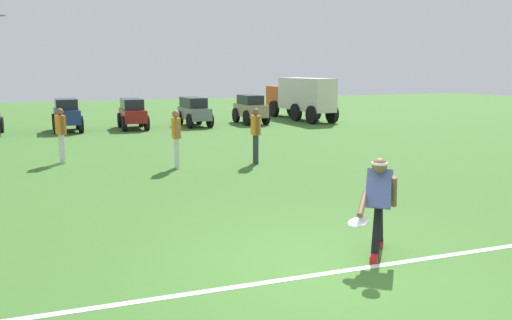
{
  "coord_description": "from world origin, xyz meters",
  "views": [
    {
      "loc": [
        -3.23,
        -5.51,
        2.61
      ],
      "look_at": [
        0.28,
        3.26,
        0.9
      ],
      "focal_mm": 35.0,
      "sensor_mm": 36.0,
      "label": 1
    }
  ],
  "objects_px": {
    "frisbee_thrower": "(379,201)",
    "teammate_deep": "(61,130)",
    "teammate_near_sideline": "(256,130)",
    "parked_car_slot_e": "(250,108)",
    "box_truck": "(301,96)",
    "parked_car_slot_c": "(132,113)",
    "parked_car_slot_d": "(194,111)",
    "frisbee_in_flight": "(358,222)",
    "teammate_midfield": "(176,134)",
    "parked_car_slot_b": "(67,114)"
  },
  "relations": [
    {
      "from": "frisbee_in_flight",
      "to": "parked_car_slot_e",
      "type": "xyz_separation_m",
      "value": [
        5.27,
        17.59,
        0.13
      ]
    },
    {
      "from": "frisbee_in_flight",
      "to": "parked_car_slot_e",
      "type": "height_order",
      "value": "parked_car_slot_e"
    },
    {
      "from": "teammate_near_sideline",
      "to": "parked_car_slot_d",
      "type": "height_order",
      "value": "teammate_near_sideline"
    },
    {
      "from": "parked_car_slot_b",
      "to": "parked_car_slot_e",
      "type": "bearing_deg",
      "value": 0.63
    },
    {
      "from": "frisbee_in_flight",
      "to": "parked_car_slot_c",
      "type": "relative_size",
      "value": 0.13
    },
    {
      "from": "teammate_near_sideline",
      "to": "teammate_midfield",
      "type": "xyz_separation_m",
      "value": [
        -2.22,
        0.16,
        0.0
      ]
    },
    {
      "from": "parked_car_slot_d",
      "to": "parked_car_slot_e",
      "type": "relative_size",
      "value": 1.04
    },
    {
      "from": "teammate_near_sideline",
      "to": "parked_car_slot_b",
      "type": "relative_size",
      "value": 0.65
    },
    {
      "from": "teammate_deep",
      "to": "parked_car_slot_b",
      "type": "distance_m",
      "value": 7.91
    },
    {
      "from": "frisbee_thrower",
      "to": "parked_car_slot_c",
      "type": "bearing_deg",
      "value": 93.15
    },
    {
      "from": "teammate_deep",
      "to": "parked_car_slot_e",
      "type": "bearing_deg",
      "value": 42.18
    },
    {
      "from": "teammate_deep",
      "to": "parked_car_slot_d",
      "type": "bearing_deg",
      "value": 53.13
    },
    {
      "from": "teammate_deep",
      "to": "parked_car_slot_c",
      "type": "height_order",
      "value": "teammate_deep"
    },
    {
      "from": "frisbee_in_flight",
      "to": "parked_car_slot_c",
      "type": "distance_m",
      "value": 17.5
    },
    {
      "from": "teammate_deep",
      "to": "box_truck",
      "type": "xyz_separation_m",
      "value": [
        12.01,
        8.85,
        0.29
      ]
    },
    {
      "from": "teammate_near_sideline",
      "to": "teammate_deep",
      "type": "relative_size",
      "value": 1.0
    },
    {
      "from": "parked_car_slot_c",
      "to": "teammate_midfield",
      "type": "bearing_deg",
      "value": -91.39
    },
    {
      "from": "teammate_midfield",
      "to": "parked_car_slot_e",
      "type": "distance_m",
      "value": 11.6
    },
    {
      "from": "box_truck",
      "to": "parked_car_slot_c",
      "type": "bearing_deg",
      "value": -173.91
    },
    {
      "from": "parked_car_slot_b",
      "to": "box_truck",
      "type": "height_order",
      "value": "box_truck"
    },
    {
      "from": "frisbee_in_flight",
      "to": "frisbee_thrower",
      "type": "bearing_deg",
      "value": 26.87
    },
    {
      "from": "teammate_deep",
      "to": "box_truck",
      "type": "height_order",
      "value": "box_truck"
    },
    {
      "from": "teammate_midfield",
      "to": "parked_car_slot_b",
      "type": "height_order",
      "value": "teammate_midfield"
    },
    {
      "from": "teammate_near_sideline",
      "to": "parked_car_slot_e",
      "type": "height_order",
      "value": "teammate_near_sideline"
    },
    {
      "from": "teammate_deep",
      "to": "parked_car_slot_e",
      "type": "height_order",
      "value": "teammate_deep"
    },
    {
      "from": "frisbee_in_flight",
      "to": "parked_car_slot_d",
      "type": "relative_size",
      "value": 0.13
    },
    {
      "from": "parked_car_slot_e",
      "to": "frisbee_thrower",
      "type": "bearing_deg",
      "value": -105.43
    },
    {
      "from": "frisbee_in_flight",
      "to": "teammate_deep",
      "type": "height_order",
      "value": "teammate_deep"
    },
    {
      "from": "teammate_near_sideline",
      "to": "box_truck",
      "type": "distance_m",
      "value": 12.97
    },
    {
      "from": "teammate_near_sideline",
      "to": "parked_car_slot_c",
      "type": "relative_size",
      "value": 0.65
    },
    {
      "from": "frisbee_thrower",
      "to": "box_truck",
      "type": "distance_m",
      "value": 19.87
    },
    {
      "from": "frisbee_in_flight",
      "to": "parked_car_slot_b",
      "type": "height_order",
      "value": "parked_car_slot_b"
    },
    {
      "from": "teammate_midfield",
      "to": "parked_car_slot_b",
      "type": "bearing_deg",
      "value": 104.42
    },
    {
      "from": "teammate_midfield",
      "to": "frisbee_in_flight",
      "type": "bearing_deg",
      "value": -84.74
    },
    {
      "from": "parked_car_slot_b",
      "to": "box_truck",
      "type": "xyz_separation_m",
      "value": [
        11.69,
        0.95,
        0.49
      ]
    },
    {
      "from": "teammate_near_sideline",
      "to": "teammate_deep",
      "type": "distance_m",
      "value": 5.49
    },
    {
      "from": "frisbee_thrower",
      "to": "teammate_deep",
      "type": "height_order",
      "value": "teammate_deep"
    },
    {
      "from": "teammate_midfield",
      "to": "parked_car_slot_d",
      "type": "bearing_deg",
      "value": 72.6
    },
    {
      "from": "teammate_near_sideline",
      "to": "teammate_midfield",
      "type": "distance_m",
      "value": 2.23
    },
    {
      "from": "parked_car_slot_c",
      "to": "parked_car_slot_e",
      "type": "xyz_separation_m",
      "value": [
        5.74,
        0.1,
        0.02
      ]
    },
    {
      "from": "teammate_near_sideline",
      "to": "parked_car_slot_e",
      "type": "distance_m",
      "value": 10.78
    },
    {
      "from": "teammate_near_sideline",
      "to": "box_truck",
      "type": "relative_size",
      "value": 0.26
    },
    {
      "from": "teammate_midfield",
      "to": "frisbee_thrower",
      "type": "bearing_deg",
      "value": -80.89
    },
    {
      "from": "teammate_near_sideline",
      "to": "parked_car_slot_c",
      "type": "xyz_separation_m",
      "value": [
        -1.98,
        10.0,
        -0.22
      ]
    },
    {
      "from": "teammate_deep",
      "to": "box_truck",
      "type": "relative_size",
      "value": 0.26
    },
    {
      "from": "teammate_midfield",
      "to": "parked_car_slot_b",
      "type": "distance_m",
      "value": 10.17
    },
    {
      "from": "frisbee_in_flight",
      "to": "box_truck",
      "type": "bearing_deg",
      "value": 65.37
    },
    {
      "from": "parked_car_slot_c",
      "to": "parked_car_slot_d",
      "type": "xyz_separation_m",
      "value": [
        2.86,
        0.03,
        0.0
      ]
    },
    {
      "from": "parked_car_slot_c",
      "to": "frisbee_in_flight",
      "type": "bearing_deg",
      "value": -88.47
    },
    {
      "from": "frisbee_thrower",
      "to": "frisbee_in_flight",
      "type": "distance_m",
      "value": 0.57
    }
  ]
}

